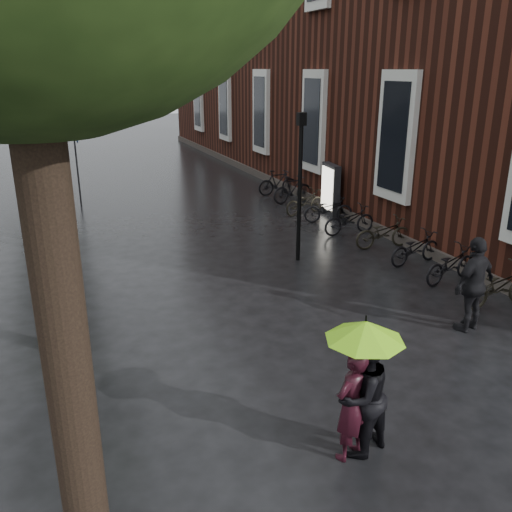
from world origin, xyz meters
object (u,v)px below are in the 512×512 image
parked_bicycles (356,221)px  lamp_post (300,174)px  person_black (362,395)px  pedestrian_walking (474,284)px  ad_lightbox (330,189)px  person_burgundy (351,405)px

parked_bicycles → lamp_post: (-2.61, -1.34, 1.86)m
person_black → pedestrian_walking: size_ratio=0.90×
ad_lightbox → lamp_post: lamp_post is taller
parked_bicycles → lamp_post: lamp_post is taller
person_black → ad_lightbox: ad_lightbox is taller
person_black → pedestrian_walking: bearing=-169.2°
person_black → parked_bicycles: bearing=-140.8°
lamp_post → ad_lightbox: bearing=51.3°
person_black → lamp_post: 7.75m
pedestrian_walking → person_black: bearing=16.5°
parked_bicycles → ad_lightbox: ad_lightbox is taller
ad_lightbox → lamp_post: size_ratio=0.46×
parked_bicycles → lamp_post: bearing=-152.8°
ad_lightbox → pedestrian_walking: bearing=-93.9°
person_burgundy → parked_bicycles: (5.38, 8.54, -0.32)m
pedestrian_walking → parked_bicycles: size_ratio=0.15×
parked_bicycles → ad_lightbox: size_ratio=6.97×
person_burgundy → lamp_post: (2.78, 7.20, 1.54)m
person_burgundy → ad_lightbox: 12.56m
pedestrian_walking → ad_lightbox: pedestrian_walking is taller
person_black → parked_bicycles: 9.98m
ad_lightbox → person_burgundy: bearing=-110.2°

